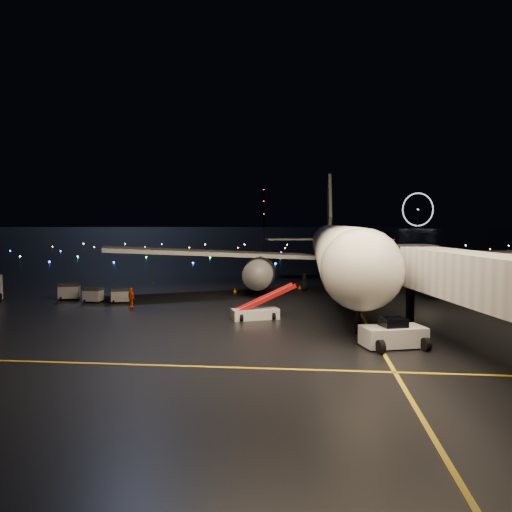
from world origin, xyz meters
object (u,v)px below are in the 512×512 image
(crew_c, at_px, (131,297))
(baggage_cart_1, at_px, (93,295))
(pushback_tug, at_px, (393,332))
(airliner, at_px, (338,223))
(baggage_cart_0, at_px, (121,296))
(baggage_cart_2, at_px, (69,291))
(belt_loader, at_px, (255,303))

(crew_c, xyz_separation_m, baggage_cart_1, (-4.91, 2.22, -0.18))
(pushback_tug, height_order, baggage_cart_1, pushback_tug)
(airliner, height_order, baggage_cart_0, airliner)
(baggage_cart_1, distance_m, baggage_cart_2, 3.67)
(belt_loader, height_order, baggage_cart_0, belt_loader)
(crew_c, distance_m, baggage_cart_0, 2.96)
(belt_loader, distance_m, crew_c, 13.97)
(pushback_tug, height_order, baggage_cart_2, pushback_tug)
(crew_c, relative_size, baggage_cart_0, 1.07)
(pushback_tug, xyz_separation_m, baggage_cart_2, (-31.50, 17.58, -0.09))
(airliner, height_order, baggage_cart_1, airliner)
(airliner, relative_size, pushback_tug, 14.13)
(airliner, bearing_deg, baggage_cart_1, -153.21)
(pushback_tug, distance_m, baggage_cart_2, 36.07)
(belt_loader, distance_m, baggage_cart_1, 19.35)
(belt_loader, bearing_deg, baggage_cart_2, 136.27)
(baggage_cart_1, height_order, baggage_cart_2, baggage_cart_2)
(pushback_tug, relative_size, baggage_cart_0, 2.33)
(pushback_tug, xyz_separation_m, baggage_cart_0, (-25.17, 16.11, -0.23))
(airliner, distance_m, pushback_tug, 30.30)
(baggage_cart_0, relative_size, baggage_cart_1, 0.98)
(pushback_tug, relative_size, crew_c, 2.18)
(crew_c, height_order, baggage_cart_1, crew_c)
(baggage_cart_2, bearing_deg, crew_c, -40.60)
(airliner, distance_m, crew_c, 27.30)
(crew_c, height_order, baggage_cart_2, crew_c)
(baggage_cart_1, relative_size, baggage_cart_2, 0.86)
(pushback_tug, xyz_separation_m, crew_c, (-23.23, 13.89, -0.04))
(airliner, relative_size, belt_loader, 9.96)
(crew_c, xyz_separation_m, baggage_cart_2, (-8.27, 3.69, -0.05))
(belt_loader, xyz_separation_m, crew_c, (-12.99, 5.12, -0.47))
(airliner, xyz_separation_m, pushback_tug, (1.97, -29.34, -7.32))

